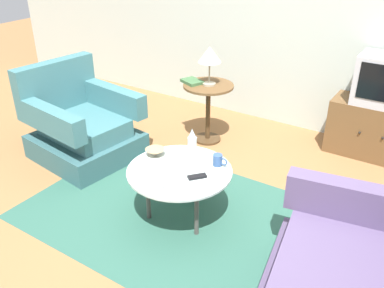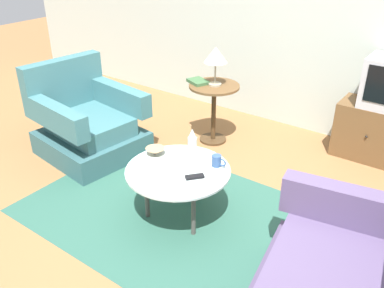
# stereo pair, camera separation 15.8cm
# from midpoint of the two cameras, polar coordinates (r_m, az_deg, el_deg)

# --- Properties ---
(ground_plane) EXTENTS (16.00, 16.00, 0.00)m
(ground_plane) POSITION_cam_midpoint_polar(r_m,az_deg,el_deg) (3.40, -3.93, -10.99)
(ground_plane) COLOR olive
(back_wall) EXTENTS (9.00, 0.12, 2.70)m
(back_wall) POSITION_cam_midpoint_polar(r_m,az_deg,el_deg) (4.82, 13.38, 17.78)
(back_wall) COLOR #B2BCB2
(back_wall) RESTS_ON ground
(area_rug) EXTENTS (2.52, 1.66, 0.00)m
(area_rug) POSITION_cam_midpoint_polar(r_m,az_deg,el_deg) (3.49, -2.94, -9.84)
(area_rug) COLOR #2D5B4C
(area_rug) RESTS_ON ground
(armchair) EXTENTS (1.05, 0.99, 0.93)m
(armchair) POSITION_cam_midpoint_polar(r_m,az_deg,el_deg) (4.40, -15.97, 2.28)
(armchair) COLOR #325C60
(armchair) RESTS_ON ground
(coffee_table) EXTENTS (0.82, 0.82, 0.45)m
(coffee_table) POSITION_cam_midpoint_polar(r_m,az_deg,el_deg) (3.25, -3.12, -4.11)
(coffee_table) COLOR #B2C6C1
(coffee_table) RESTS_ON ground
(side_table) EXTENTS (0.53, 0.53, 0.65)m
(side_table) POSITION_cam_midpoint_polar(r_m,az_deg,el_deg) (4.46, 1.22, 5.95)
(side_table) COLOR brown
(side_table) RESTS_ON ground
(tv_stand) EXTENTS (0.90, 0.43, 0.57)m
(tv_stand) POSITION_cam_midpoint_polar(r_m,az_deg,el_deg) (4.59, 22.90, 1.77)
(tv_stand) COLOR brown
(tv_stand) RESTS_ON ground
(table_lamp) EXTENTS (0.24, 0.24, 0.40)m
(table_lamp) POSITION_cam_midpoint_polar(r_m,az_deg,el_deg) (4.30, 1.37, 11.99)
(table_lamp) COLOR #9E937A
(table_lamp) RESTS_ON side_table
(vase) EXTENTS (0.07, 0.07, 0.23)m
(vase) POSITION_cam_midpoint_polar(r_m,az_deg,el_deg) (3.40, -1.31, 0.23)
(vase) COLOR silver
(vase) RESTS_ON coffee_table
(mug) EXTENTS (0.12, 0.08, 0.09)m
(mug) POSITION_cam_midpoint_polar(r_m,az_deg,el_deg) (3.27, 2.22, -2.24)
(mug) COLOR #335184
(mug) RESTS_ON coffee_table
(bowl) EXTENTS (0.16, 0.16, 0.06)m
(bowl) POSITION_cam_midpoint_polar(r_m,az_deg,el_deg) (3.43, -6.39, -1.15)
(bowl) COLOR tan
(bowl) RESTS_ON coffee_table
(tv_remote_dark) EXTENTS (0.13, 0.14, 0.02)m
(tv_remote_dark) POSITION_cam_midpoint_polar(r_m,az_deg,el_deg) (3.13, -0.74, -4.50)
(tv_remote_dark) COLOR black
(tv_remote_dark) RESTS_ON coffee_table
(tv_remote_silver) EXTENTS (0.09, 0.15, 0.02)m
(tv_remote_silver) POSITION_cam_midpoint_polar(r_m,az_deg,el_deg) (3.05, -4.29, -5.54)
(tv_remote_silver) COLOR #B2B2B7
(tv_remote_silver) RESTS_ON coffee_table
(book) EXTENTS (0.27, 0.23, 0.03)m
(book) POSITION_cam_midpoint_polar(r_m,az_deg,el_deg) (4.45, -1.02, 8.55)
(book) COLOR #3D663D
(book) RESTS_ON side_table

